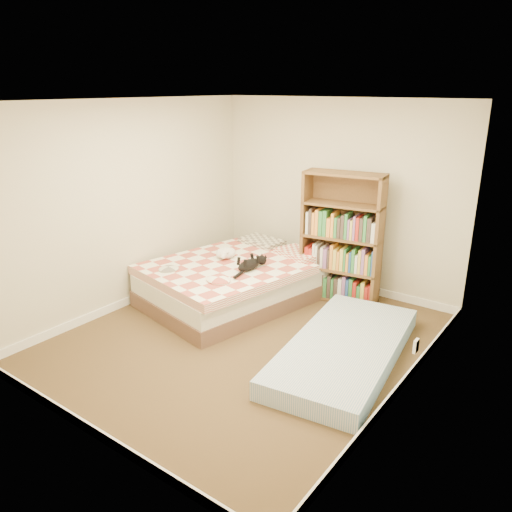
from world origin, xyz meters
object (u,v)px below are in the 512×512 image
Objects in this scene: floor_mattress at (344,350)px; black_cat at (251,264)px; white_dog at (226,253)px; bed at (236,280)px; bookshelf at (341,255)px.

black_cat is at bearing 156.71° from floor_mattress.
white_dog is at bearing 176.52° from black_cat.
floor_mattress is 2.12m from white_dog.
black_cat is 0.52m from white_dog.
floor_mattress is 1.62m from black_cat.
bookshelf is (1.06, 0.83, 0.33)m from bed.
white_dog is (-0.50, 0.13, 0.00)m from black_cat.
black_cat is 1.89× the size of white_dog.
bookshelf reaches higher than white_dog.
bed is 1.89m from floor_mattress.
bookshelf is 1.48m from white_dog.
black_cat reaches higher than bed.
black_cat reaches higher than floor_mattress.
white_dog reaches higher than floor_mattress.
bed is at bearing 156.37° from floor_mattress.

